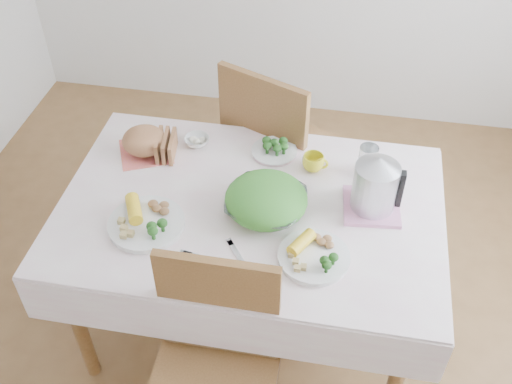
% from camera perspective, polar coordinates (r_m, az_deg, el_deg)
% --- Properties ---
extents(floor, '(3.60, 3.60, 0.00)m').
position_cam_1_polar(floor, '(2.93, -0.46, -12.02)').
color(floor, brown).
rests_on(floor, ground).
extents(dining_table, '(1.40, 0.90, 0.75)m').
position_cam_1_polar(dining_table, '(2.63, -0.51, -7.34)').
color(dining_table, brown).
rests_on(dining_table, floor).
extents(tablecloth, '(1.50, 1.00, 0.01)m').
position_cam_1_polar(tablecloth, '(2.35, -0.57, -1.41)').
color(tablecloth, white).
rests_on(tablecloth, dining_table).
extents(chair_far, '(0.62, 0.62, 1.05)m').
position_cam_1_polar(chair_far, '(3.04, 2.78, 3.33)').
color(chair_far, brown).
rests_on(chair_far, floor).
extents(salad_bowl, '(0.34, 0.34, 0.07)m').
position_cam_1_polar(salad_bowl, '(2.30, 0.97, -1.21)').
color(salad_bowl, white).
rests_on(salad_bowl, tablecloth).
extents(dinner_plate_left, '(0.32, 0.32, 0.02)m').
position_cam_1_polar(dinner_plate_left, '(2.30, -10.38, -3.04)').
color(dinner_plate_left, white).
rests_on(dinner_plate_left, tablecloth).
extents(dinner_plate_right, '(0.37, 0.37, 0.02)m').
position_cam_1_polar(dinner_plate_right, '(2.16, 5.52, -6.18)').
color(dinner_plate_right, white).
rests_on(dinner_plate_right, tablecloth).
extents(broccoli_plate, '(0.22, 0.22, 0.02)m').
position_cam_1_polar(broccoli_plate, '(2.59, 1.74, 3.92)').
color(broccoli_plate, beige).
rests_on(broccoli_plate, tablecloth).
extents(napkin, '(0.29, 0.29, 0.00)m').
position_cam_1_polar(napkin, '(2.64, -10.43, 3.82)').
color(napkin, '#E06558').
rests_on(napkin, tablecloth).
extents(bread_loaf, '(0.24, 0.24, 0.11)m').
position_cam_1_polar(bread_loaf, '(2.61, -10.58, 4.77)').
color(bread_loaf, '#935F39').
rests_on(bread_loaf, napkin).
extents(fruit_bowl, '(0.11, 0.11, 0.03)m').
position_cam_1_polar(fruit_bowl, '(2.64, -5.66, 4.86)').
color(fruit_bowl, white).
rests_on(fruit_bowl, tablecloth).
extents(yellow_mug, '(0.10, 0.10, 0.07)m').
position_cam_1_polar(yellow_mug, '(2.50, 5.47, 2.81)').
color(yellow_mug, yellow).
rests_on(yellow_mug, tablecloth).
extents(glass_tumbler, '(0.08, 0.08, 0.15)m').
position_cam_1_polar(glass_tumbler, '(2.48, 10.53, 2.70)').
color(glass_tumbler, white).
rests_on(glass_tumbler, tablecloth).
extents(pink_tray, '(0.24, 0.24, 0.02)m').
position_cam_1_polar(pink_tray, '(2.38, 10.92, -1.37)').
color(pink_tray, pink).
rests_on(pink_tray, tablecloth).
extents(electric_kettle, '(0.21, 0.21, 0.24)m').
position_cam_1_polar(electric_kettle, '(2.30, 11.28, 0.64)').
color(electric_kettle, '#B2B5BA').
rests_on(electric_kettle, pink_tray).
extents(fork_left, '(0.12, 0.15, 0.00)m').
position_cam_1_polar(fork_left, '(2.17, -1.69, -6.12)').
color(fork_left, silver).
rests_on(fork_left, tablecloth).
extents(knife, '(0.22, 0.06, 0.00)m').
position_cam_1_polar(knife, '(2.16, -4.40, -6.51)').
color(knife, silver).
rests_on(knife, tablecloth).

